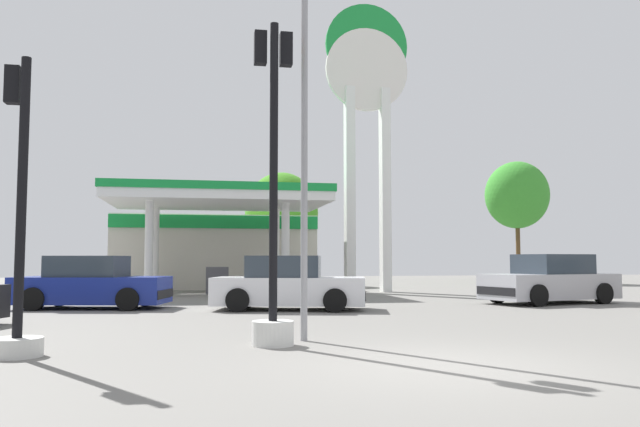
% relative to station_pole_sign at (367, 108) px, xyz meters
% --- Properties ---
extents(ground_plane, '(90.00, 90.00, 0.00)m').
position_rel_station_pole_sign_xyz_m(ground_plane, '(-4.00, -18.66, -8.09)').
color(ground_plane, slate).
rests_on(ground_plane, ground).
extents(gas_station, '(9.55, 12.68, 4.29)m').
position_rel_station_pole_sign_xyz_m(gas_station, '(-6.48, 5.14, -6.03)').
color(gas_station, beige).
rests_on(gas_station, ground).
extents(station_pole_sign, '(3.72, 0.56, 12.81)m').
position_rel_station_pole_sign_xyz_m(station_pole_sign, '(0.00, 0.00, 0.00)').
color(station_pole_sign, white).
rests_on(station_pole_sign, ground).
extents(car_1, '(4.50, 2.69, 1.51)m').
position_rel_station_pole_sign_xyz_m(car_1, '(-4.71, -9.02, -7.40)').
color(car_1, black).
rests_on(car_1, ground).
extents(car_2, '(4.69, 2.83, 1.57)m').
position_rel_station_pole_sign_xyz_m(car_2, '(3.89, -8.04, -7.37)').
color(car_2, black).
rests_on(car_2, ground).
extents(car_3, '(4.48, 2.56, 1.51)m').
position_rel_station_pole_sign_xyz_m(car_3, '(-10.22, -7.52, -7.40)').
color(car_3, black).
rests_on(car_3, ground).
extents(traffic_signal_0, '(0.73, 0.73, 4.41)m').
position_rel_station_pole_sign_xyz_m(traffic_signal_0, '(-9.77, -16.79, -6.75)').
color(traffic_signal_0, silver).
rests_on(traffic_signal_0, ground).
extents(traffic_signal_1, '(0.69, 0.70, 5.39)m').
position_rel_station_pole_sign_xyz_m(traffic_signal_1, '(-5.97, -16.27, -6.22)').
color(traffic_signal_1, silver).
rests_on(traffic_signal_1, ground).
extents(tree_1, '(4.09, 4.09, 6.29)m').
position_rel_station_pole_sign_xyz_m(tree_1, '(-2.73, 8.38, -4.04)').
color(tree_1, brown).
rests_on(tree_1, ground).
extents(tree_2, '(3.92, 3.92, 7.53)m').
position_rel_station_pole_sign_xyz_m(tree_2, '(12.21, 9.60, -2.67)').
color(tree_2, brown).
rests_on(tree_2, ground).
extents(corner_streetlamp, '(0.24, 1.48, 6.47)m').
position_rel_station_pole_sign_xyz_m(corner_streetlamp, '(-5.37, -16.01, -4.16)').
color(corner_streetlamp, gray).
rests_on(corner_streetlamp, ground).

